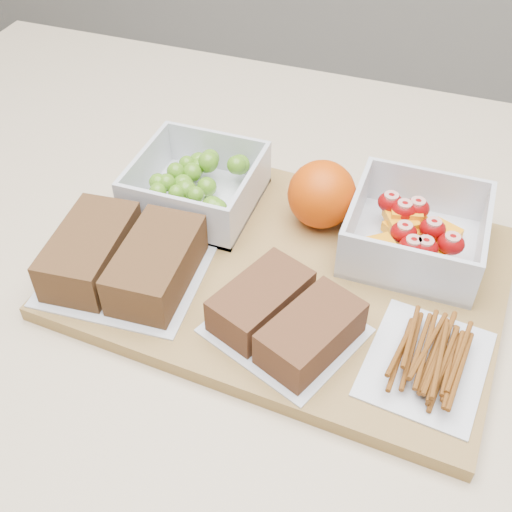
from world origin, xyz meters
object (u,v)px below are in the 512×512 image
Objects in this scene: sandwich_bag_left at (123,258)px; pretzel_bag at (429,355)px; cutting_board at (286,273)px; grape_container at (198,185)px; sandwich_bag_center at (285,318)px; orange at (322,194)px; fruit_container at (415,233)px.

pretzel_bag is (0.30, -0.01, -0.01)m from sandwich_bag_left.
cutting_board is 3.28× the size of grape_container.
grape_container reaches higher than sandwich_bag_center.
orange reaches higher than grape_container.
fruit_container is at bearing -6.57° from orange.
sandwich_bag_center is (0.01, -0.16, -0.02)m from orange.
cutting_board is 3.26× the size of pretzel_bag.
orange is (0.13, 0.01, 0.01)m from grape_container.
fruit_container reaches higher than cutting_board.
fruit_container is at bearing 26.94° from sandwich_bag_left.
grape_container is at bearing 155.13° from cutting_board.
sandwich_bag_left is at bearing 177.92° from pretzel_bag.
grape_container is at bearing 135.28° from sandwich_bag_center.
sandwich_bag_left is (-0.02, -0.13, -0.00)m from grape_container.
sandwich_bag_left is 1.01× the size of sandwich_bag_center.
cutting_board is 0.09m from orange.
fruit_container is 0.15m from pretzel_bag.
grape_container is 0.31m from pretzel_bag.
sandwich_bag_left reaches higher than pretzel_bag.
orange is at bearing 84.79° from cutting_board.
sandwich_bag_left is 0.17m from sandwich_bag_center.
fruit_container is 0.17m from sandwich_bag_center.
sandwich_bag_center is at bearing -85.76° from orange.
sandwich_bag_left is at bearing 174.56° from sandwich_bag_center.
sandwich_bag_center is at bearing -5.44° from sandwich_bag_left.
sandwich_bag_center is (0.17, -0.02, -0.00)m from sandwich_bag_left.
fruit_container is at bearing 58.76° from sandwich_bag_center.
orange reaches higher than fruit_container.
sandwich_bag_left is (-0.16, -0.14, -0.01)m from orange.
sandwich_bag_left is at bearing -153.02° from cutting_board.
orange reaches higher than cutting_board.
cutting_board is 0.16m from sandwich_bag_left.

